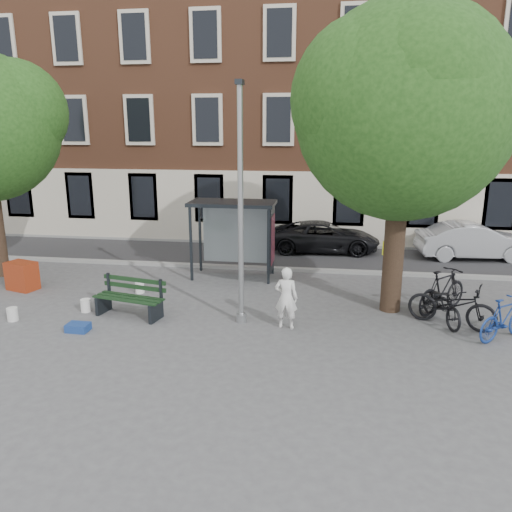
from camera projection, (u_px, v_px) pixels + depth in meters
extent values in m
plane|color=#4C4C4F|center=(242.00, 322.00, 13.26)|extent=(90.00, 90.00, 0.00)
cube|color=#28282B|center=(272.00, 256.00, 19.96)|extent=(40.00, 4.00, 0.01)
cube|color=gray|center=(266.00, 268.00, 18.03)|extent=(40.00, 0.25, 0.12)
cube|color=gray|center=(277.00, 243.00, 21.86)|extent=(40.00, 0.25, 0.12)
cube|color=brown|center=(288.00, 84.00, 23.94)|extent=(30.00, 8.00, 14.00)
cylinder|color=#9EA0A3|center=(241.00, 210.00, 12.51)|extent=(0.14, 0.14, 6.00)
cylinder|color=#9EA0A3|center=(241.00, 318.00, 13.23)|extent=(0.28, 0.28, 0.24)
cube|color=#1E2328|center=(240.00, 82.00, 11.74)|extent=(0.18, 0.35, 0.12)
cylinder|color=black|center=(394.00, 252.00, 13.70)|extent=(0.56, 0.56, 3.40)
sphere|color=#1C4414|center=(404.00, 112.00, 12.77)|extent=(5.60, 5.60, 5.60)
sphere|color=#1C4414|center=(439.00, 92.00, 12.90)|extent=(3.92, 3.92, 3.92)
sphere|color=#1C4414|center=(374.00, 99.00, 12.52)|extent=(4.20, 4.20, 4.20)
sphere|color=#1C4414|center=(420.00, 84.00, 11.73)|extent=(3.64, 3.64, 3.64)
sphere|color=#1C4414|center=(15.00, 112.00, 16.28)|extent=(3.36, 3.36, 3.36)
cube|color=#1E2328|center=(191.00, 244.00, 16.53)|extent=(0.08, 0.08, 2.50)
cube|color=#1E2328|center=(269.00, 247.00, 16.16)|extent=(0.08, 0.08, 2.50)
cube|color=#1E2328|center=(200.00, 237.00, 17.68)|extent=(0.08, 0.08, 2.50)
cube|color=#1E2328|center=(273.00, 239.00, 17.31)|extent=(0.08, 0.08, 2.50)
cube|color=#1E2328|center=(232.00, 203.00, 16.59)|extent=(2.85, 1.45, 0.12)
cube|color=#8C999E|center=(236.00, 234.00, 17.46)|extent=(2.34, 0.04, 2.00)
cube|color=#1E2328|center=(271.00, 239.00, 16.70)|extent=(0.12, 1.14, 2.12)
cube|color=#D84C19|center=(273.00, 239.00, 16.69)|extent=(0.02, 0.90, 1.62)
imported|color=white|center=(286.00, 298.00, 12.68)|extent=(0.62, 0.43, 1.62)
cube|color=#1E2328|center=(103.00, 304.00, 13.87)|extent=(0.22, 0.62, 0.51)
cube|color=#1E2328|center=(156.00, 312.00, 13.29)|extent=(0.22, 0.62, 0.51)
cube|color=black|center=(124.00, 300.00, 13.33)|extent=(1.95, 0.55, 0.05)
cube|color=black|center=(129.00, 298.00, 13.51)|extent=(1.95, 0.55, 0.05)
cube|color=black|center=(133.00, 296.00, 13.70)|extent=(1.95, 0.55, 0.05)
cube|color=black|center=(135.00, 287.00, 13.74)|extent=(1.94, 0.48, 0.11)
cube|color=black|center=(134.00, 280.00, 13.69)|extent=(1.94, 0.48, 0.11)
imported|color=black|center=(452.00, 305.00, 12.85)|extent=(2.35, 1.65, 1.17)
imported|color=navy|center=(505.00, 318.00, 12.06)|extent=(1.72, 1.50, 1.07)
imported|color=black|center=(442.00, 304.00, 13.12)|extent=(1.22, 2.05, 1.02)
imported|color=black|center=(442.00, 291.00, 13.82)|extent=(1.89, 1.88, 1.25)
imported|color=black|center=(325.00, 237.00, 20.61)|extent=(4.57, 2.29, 1.24)
imported|color=#A8AAB0|center=(474.00, 241.00, 19.45)|extent=(4.40, 1.90, 1.41)
cube|color=maroon|center=(22.00, 276.00, 15.79)|extent=(1.03, 0.83, 0.90)
cube|color=navy|center=(78.00, 327.00, 12.64)|extent=(0.56, 0.41, 0.20)
cylinder|color=white|center=(86.00, 305.00, 13.96)|extent=(0.36, 0.36, 0.36)
cylinder|color=silver|center=(12.00, 314.00, 13.31)|extent=(0.34, 0.34, 0.36)
cylinder|color=white|center=(140.00, 287.00, 15.53)|extent=(0.36, 0.36, 0.36)
cylinder|color=#9EA0A3|center=(386.00, 273.00, 14.53)|extent=(0.04, 0.04, 1.79)
cube|color=#D1DC18|center=(388.00, 248.00, 14.34)|extent=(0.32, 0.04, 0.42)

